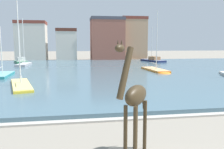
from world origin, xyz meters
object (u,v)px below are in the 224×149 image
Objects in this scene: sailboat_teal at (3,76)px; sailboat_navy at (152,61)px; giraffe_statue at (135,98)px; sailboat_orange at (157,71)px; sailboat_grey at (25,65)px; sailboat_yellow at (21,85)px; sailboat_green at (21,62)px.

sailboat_navy is at bearing 38.42° from sailboat_teal.
giraffe_statue is 0.49× the size of sailboat_orange.
sailboat_yellow is at bearing -80.23° from sailboat_grey.
sailboat_orange is at bearing -39.95° from sailboat_green.
giraffe_statue is at bearing -109.56° from sailboat_navy.
sailboat_teal is (-11.46, 23.92, -1.99)m from giraffe_statue.
sailboat_navy reaches higher than giraffe_statue.
sailboat_grey reaches higher than sailboat_navy.
sailboat_orange is at bearing 28.76° from sailboat_yellow.
sailboat_navy is at bearing 12.34° from sailboat_grey.
sailboat_grey reaches higher than sailboat_teal.
sailboat_yellow is 0.99× the size of sailboat_navy.
sailboat_green is at bearing 108.17° from sailboat_grey.
sailboat_yellow is 0.94× the size of sailboat_grey.
sailboat_grey is (-4.11, 23.89, 0.06)m from sailboat_yellow.
sailboat_orange is at bearing 68.21° from giraffe_statue.
sailboat_teal is at bearing -175.17° from sailboat_orange.
sailboat_grey reaches higher than sailboat_yellow.
sailboat_orange is at bearing -32.57° from sailboat_grey.
sailboat_green is (-1.98, 6.04, 0.15)m from sailboat_grey.
sailboat_orange reaches higher than sailboat_grey.
sailboat_navy is at bearing 70.44° from giraffe_statue.
sailboat_orange is (17.91, 9.83, 0.01)m from sailboat_yellow.
sailboat_grey is 0.99× the size of sailboat_orange.
giraffe_statue is 0.49× the size of sailboat_grey.
sailboat_green is at bearing 106.64° from giraffe_statue.
sailboat_orange is 1.06× the size of sailboat_navy.
sailboat_grey is 26.13m from sailboat_orange.
sailboat_orange reaches higher than giraffe_statue.
sailboat_yellow is at bearing -151.24° from sailboat_orange.
sailboat_yellow is 38.41m from sailboat_navy.
sailboat_green is at bearing -179.80° from sailboat_navy.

